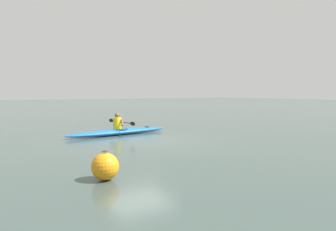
{
  "coord_description": "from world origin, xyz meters",
  "views": [
    {
      "loc": [
        5.4,
        10.51,
        1.86
      ],
      "look_at": [
        -0.51,
        1.37,
        1.04
      ],
      "focal_mm": 32.2,
      "sensor_mm": 36.0,
      "label": 1
    }
  ],
  "objects": [
    {
      "name": "kayaker",
      "position": [
        0.06,
        -1.85,
        0.56
      ],
      "size": [
        0.51,
        2.32,
        0.72
      ],
      "color": "yellow",
      "rests_on": "kayak"
    },
    {
      "name": "mooring_buoy_white_far",
      "position": [
        3.09,
        4.47,
        0.3
      ],
      "size": [
        0.59,
        0.59,
        0.63
      ],
      "color": "orange",
      "rests_on": "ground"
    },
    {
      "name": "ground_plane",
      "position": [
        0.0,
        0.0,
        0.0
      ],
      "size": [
        160.0,
        160.0,
        0.0
      ],
      "primitive_type": "plane",
      "color": "#384742"
    },
    {
      "name": "kayak",
      "position": [
        -0.01,
        -1.86,
        0.13
      ],
      "size": [
        4.96,
        1.11,
        0.27
      ],
      "color": "#1959A5",
      "rests_on": "ground"
    }
  ]
}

